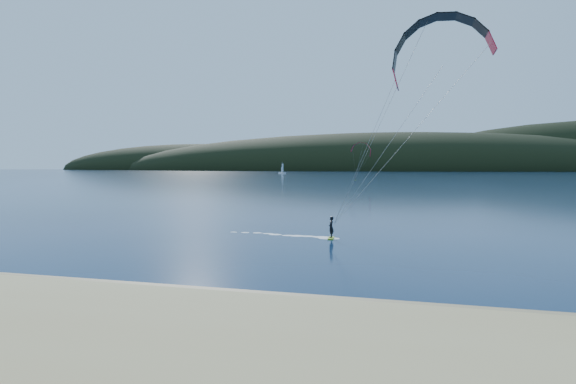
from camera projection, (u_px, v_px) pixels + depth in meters
The scene contains 6 objects.
ground at pixel (128, 319), 21.24m from camera, with size 1800.00×1800.00×0.00m, color #071C37.
wet_sand at pixel (179, 292), 25.56m from camera, with size 220.00×2.50×0.10m.
headland at pixel (418, 170), 738.23m from camera, with size 1200.00×310.00×140.00m.
kitesurfer_near at pixel (437, 72), 38.74m from camera, with size 24.29×6.27×17.69m.
kitesurfer_far at pixel (361, 153), 221.33m from camera, with size 9.59×8.29×15.81m.
sailboat at pixel (282, 173), 431.80m from camera, with size 7.22×4.48×10.05m.
Camera 1 is at (12.19, -18.33, 6.54)m, focal length 31.00 mm.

